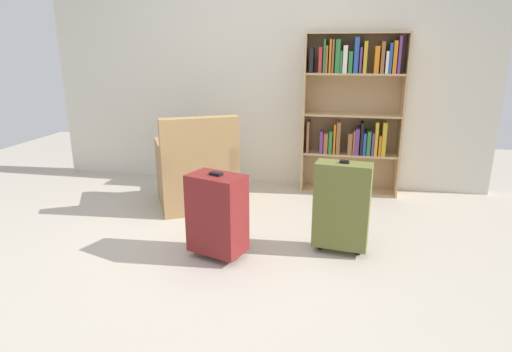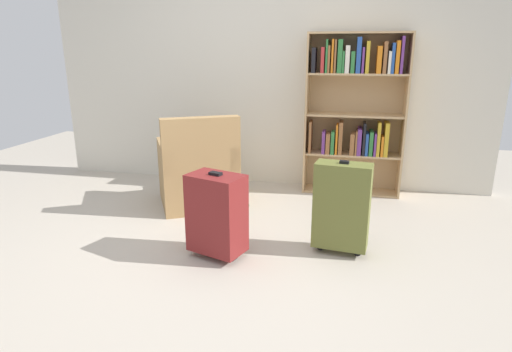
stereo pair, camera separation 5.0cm
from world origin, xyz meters
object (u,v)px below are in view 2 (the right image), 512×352
Objects in this scene: bookshelf at (355,106)px; suitcase_dark_red at (217,213)px; armchair at (198,174)px; mug at (241,205)px; suitcase_olive at (342,206)px.

bookshelf is 2.07m from suitcase_dark_red.
mug is (0.45, -0.07, -0.27)m from armchair.
armchair reaches higher than suitcase_olive.
mug is 0.19× the size of suitcase_dark_red.
suitcase_olive reaches higher than suitcase_dark_red.
suitcase_dark_red is at bearing -86.73° from mug.
bookshelf is at bearing 61.16° from suitcase_dark_red.
bookshelf is at bearing 86.99° from suitcase_olive.
suitcase_olive is at bearing -36.63° from mug.
bookshelf is at bearing 26.47° from armchair.
mug is at bearing 143.37° from suitcase_olive.
mug is at bearing 93.27° from suitcase_dark_red.
armchair is 0.53m from mug.
suitcase_olive reaches higher than mug.
armchair is 1.58m from suitcase_olive.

